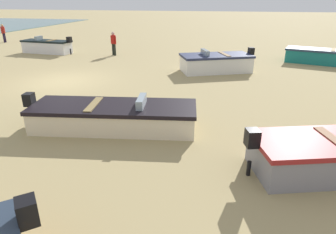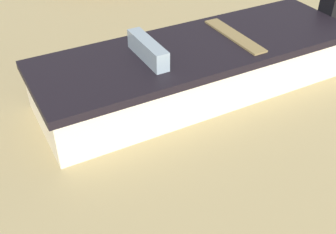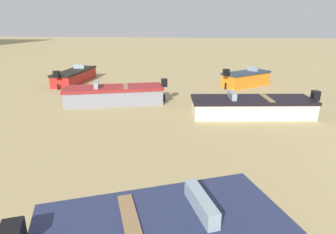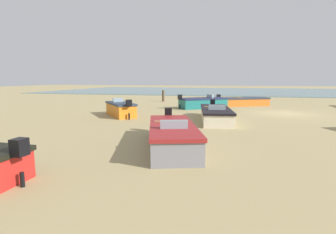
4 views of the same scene
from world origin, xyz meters
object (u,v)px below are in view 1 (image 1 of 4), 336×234
at_px(boat_teal_0, 323,56).
at_px(boat_white_7, 216,63).
at_px(boat_white_5, 47,46).
at_px(beach_walker_foreground, 3,32).
at_px(beach_walker_distant, 113,42).
at_px(boat_cream_2, 114,116).

distance_m(boat_teal_0, boat_white_7, 7.28).
xyz_separation_m(boat_teal_0, boat_white_5, (0.11, -18.97, 0.03)).
distance_m(boat_white_5, beach_walker_foreground, 8.24).
relative_size(boat_white_7, beach_walker_distant, 2.60).
bearing_deg(beach_walker_distant, beach_walker_foreground, 8.88).
xyz_separation_m(beach_walker_foreground, beach_walker_distant, (4.09, 12.25, 0.00)).
bearing_deg(boat_teal_0, beach_walker_distant, 106.09).
relative_size(boat_white_5, beach_walker_foreground, 2.48).
relative_size(boat_teal_0, beach_walker_foreground, 2.87).
bearing_deg(beach_walker_foreground, boat_cream_2, 33.88).
distance_m(boat_teal_0, boat_cream_2, 15.04).
height_order(boat_teal_0, boat_white_5, boat_white_5).
xyz_separation_m(boat_cream_2, boat_white_7, (-8.50, 2.67, 0.09)).
bearing_deg(beach_walker_distant, boat_white_5, 28.85).
bearing_deg(beach_walker_foreground, beach_walker_distant, 58.93).
distance_m(beach_walker_foreground, beach_walker_distant, 12.91).
bearing_deg(boat_white_5, beach_walker_distant, -83.66).
xyz_separation_m(boat_teal_0, boat_cream_2, (12.01, -9.05, -0.05)).
relative_size(boat_teal_0, boat_cream_2, 0.85).
bearing_deg(boat_cream_2, boat_white_7, 154.66).
relative_size(beach_walker_foreground, beach_walker_distant, 1.00).
relative_size(boat_white_5, beach_walker_distant, 2.48).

